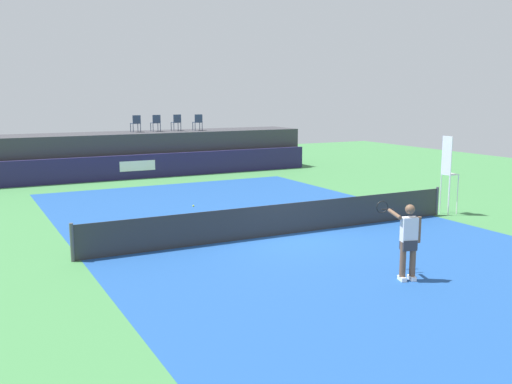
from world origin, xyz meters
TOP-DOWN VIEW (x-y plane):
  - ground_plane at (0.00, 3.00)m, footprint 48.00×48.00m
  - court_inner at (0.00, 0.00)m, footprint 12.00×22.00m
  - sponsor_wall at (-0.00, 13.50)m, footprint 18.00×0.22m
  - spectator_platform at (0.00, 15.30)m, footprint 18.00×2.80m
  - spectator_chair_far_left at (-0.08, 15.40)m, footprint 0.47×0.47m
  - spectator_chair_left at (1.01, 15.40)m, footprint 0.45×0.45m
  - spectator_chair_center at (2.17, 15.41)m, footprint 0.45×0.45m
  - spectator_chair_right at (3.26, 15.00)m, footprint 0.46×0.46m
  - umpire_chair at (6.65, -0.00)m, footprint 0.45×0.45m
  - tennis_net at (0.00, 0.00)m, footprint 12.40×0.02m
  - net_post_near at (-6.20, 0.00)m, footprint 0.10×0.10m
  - net_post_far at (6.20, 0.00)m, footprint 0.10×0.10m
  - tennis_player at (0.31, -5.05)m, footprint 0.56×1.24m
  - tennis_ball at (-0.84, 5.35)m, footprint 0.07×0.07m

SIDE VIEW (x-z plane):
  - ground_plane at x=0.00m, z-range 0.00..0.00m
  - court_inner at x=0.00m, z-range 0.00..0.00m
  - tennis_ball at x=-0.84m, z-range 0.00..0.07m
  - tennis_net at x=0.00m, z-range 0.00..0.95m
  - net_post_near at x=-6.20m, z-range 0.00..1.00m
  - net_post_far at x=6.20m, z-range 0.00..1.00m
  - sponsor_wall at x=0.00m, z-range 0.00..1.20m
  - tennis_player at x=0.31m, z-range 0.07..1.84m
  - spectator_platform at x=0.00m, z-range 0.00..2.20m
  - umpire_chair at x=6.65m, z-range 0.21..2.97m
  - spectator_chair_far_left at x=-0.08m, z-range 2.25..3.14m
  - spectator_chair_left at x=1.01m, z-range 2.25..3.14m
  - spectator_chair_center at x=2.17m, z-range 2.25..3.14m
  - spectator_chair_right at x=3.26m, z-range 2.25..3.14m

